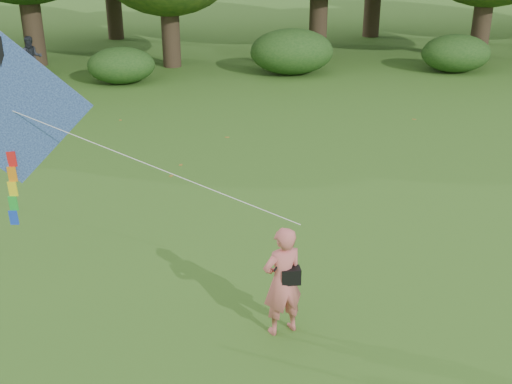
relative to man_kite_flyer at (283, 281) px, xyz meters
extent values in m
plane|color=#265114|center=(0.37, 0.20, -0.92)|extent=(100.00, 100.00, 0.00)
imported|color=#CA645F|center=(0.00, 0.00, 0.00)|extent=(0.78, 0.63, 1.85)
imported|color=#252932|center=(-7.28, 18.56, -0.06)|extent=(0.96, 0.82, 1.72)
cube|color=black|center=(0.12, -0.03, 0.11)|extent=(0.30, 0.20, 0.26)
cylinder|color=black|center=(0.00, -0.04, 0.47)|extent=(0.33, 0.14, 0.47)
cube|color=#2855AD|center=(-4.08, 1.60, 2.44)|extent=(2.52, 0.26, 2.52)
cube|color=black|center=(-4.08, 1.63, 2.44)|extent=(0.12, 0.27, 2.30)
cylinder|color=white|center=(-1.91, 0.78, 1.71)|extent=(4.33, 1.67, 1.46)
cube|color=red|center=(-4.18, 1.62, 1.62)|extent=(0.14, 0.06, 0.26)
cube|color=orange|center=(-4.21, 1.62, 1.36)|extent=(0.14, 0.06, 0.26)
cube|color=yellow|center=(-4.24, 1.62, 1.10)|extent=(0.14, 0.06, 0.26)
cube|color=green|center=(-4.27, 1.62, 0.84)|extent=(0.14, 0.06, 0.26)
cube|color=blue|center=(-4.30, 1.62, 0.58)|extent=(0.14, 0.06, 0.26)
cylinder|color=#3A2D1E|center=(-7.63, 21.20, 1.00)|extent=(0.88, 0.88, 3.85)
cylinder|color=#3A2D1E|center=(-1.63, 20.20, 0.65)|extent=(0.80, 0.80, 3.15)
cylinder|color=#3A2D1E|center=(5.37, 22.20, 0.91)|extent=(0.86, 0.86, 3.67)
cylinder|color=#3A2D1E|center=(12.37, 19.70, 0.79)|extent=(0.83, 0.83, 3.43)
cylinder|color=#3A2D1E|center=(-4.63, 27.70, 0.83)|extent=(0.84, 0.84, 3.50)
ellipsoid|color=#264919|center=(-3.63, 17.30, -0.21)|extent=(2.66, 2.09, 1.42)
ellipsoid|color=#264919|center=(3.37, 18.10, 0.01)|extent=(3.50, 2.75, 1.88)
ellipsoid|color=#264919|center=(10.37, 17.60, -0.14)|extent=(2.94, 2.31, 1.58)
cube|color=olive|center=(-3.37, 12.12, -0.92)|extent=(0.09, 0.13, 0.01)
cube|color=olive|center=(-0.05, 9.91, -0.92)|extent=(0.14, 0.11, 0.01)
cube|color=olive|center=(6.22, 11.01, -0.92)|extent=(0.14, 0.13, 0.01)
cube|color=olive|center=(-1.74, 6.97, -0.92)|extent=(0.13, 0.14, 0.01)
cube|color=olive|center=(0.76, 3.12, -0.92)|extent=(0.14, 0.14, 0.01)
cube|color=olive|center=(-1.48, 7.73, -0.92)|extent=(0.10, 0.13, 0.01)
camera|label=1|loc=(-1.48, -8.47, 5.20)|focal=45.00mm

